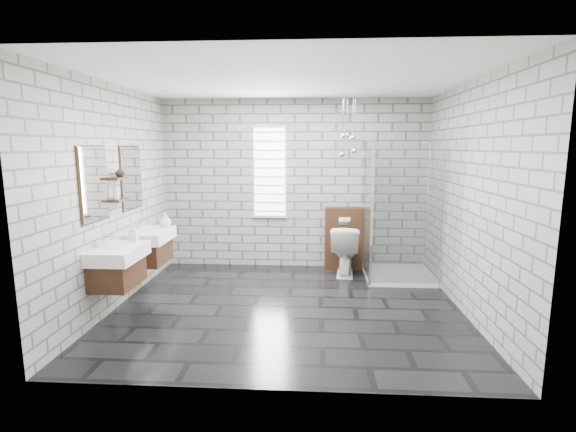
# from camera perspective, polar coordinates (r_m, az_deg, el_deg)

# --- Properties ---
(floor) EXTENTS (4.20, 3.60, 0.02)m
(floor) POSITION_cam_1_polar(r_m,az_deg,el_deg) (5.28, -0.07, -12.36)
(floor) COLOR black
(floor) RESTS_ON ground
(ceiling) EXTENTS (4.20, 3.60, 0.02)m
(ceiling) POSITION_cam_1_polar(r_m,az_deg,el_deg) (4.96, -0.08, 18.23)
(ceiling) COLOR white
(ceiling) RESTS_ON wall_back
(wall_back) EXTENTS (4.20, 0.02, 2.70)m
(wall_back) POSITION_cam_1_polar(r_m,az_deg,el_deg) (6.74, 0.89, 4.32)
(wall_back) COLOR #999A95
(wall_back) RESTS_ON floor
(wall_front) EXTENTS (4.20, 0.02, 2.70)m
(wall_front) POSITION_cam_1_polar(r_m,az_deg,el_deg) (3.16, -2.13, -1.58)
(wall_front) COLOR #999A95
(wall_front) RESTS_ON floor
(wall_left) EXTENTS (0.02, 3.60, 2.70)m
(wall_left) POSITION_cam_1_polar(r_m,az_deg,el_deg) (5.49, -22.64, 2.42)
(wall_left) COLOR #999A95
(wall_left) RESTS_ON floor
(wall_right) EXTENTS (0.02, 3.60, 2.70)m
(wall_right) POSITION_cam_1_polar(r_m,az_deg,el_deg) (5.25, 23.59, 2.06)
(wall_right) COLOR #999A95
(wall_right) RESTS_ON floor
(vanity_left) EXTENTS (0.47, 0.70, 1.57)m
(vanity_left) POSITION_cam_1_polar(r_m,az_deg,el_deg) (5.07, -22.60, -4.95)
(vanity_left) COLOR #3A2112
(vanity_left) RESTS_ON wall_left
(vanity_right) EXTENTS (0.47, 0.70, 1.57)m
(vanity_right) POSITION_cam_1_polar(r_m,az_deg,el_deg) (5.91, -18.61, -2.74)
(vanity_right) COLOR #3A2112
(vanity_right) RESTS_ON wall_left
(shelf_lower) EXTENTS (0.14, 0.30, 0.03)m
(shelf_lower) POSITION_cam_1_polar(r_m,az_deg,el_deg) (5.42, -22.09, 2.04)
(shelf_lower) COLOR #3A2112
(shelf_lower) RESTS_ON wall_left
(shelf_upper) EXTENTS (0.14, 0.30, 0.03)m
(shelf_upper) POSITION_cam_1_polar(r_m,az_deg,el_deg) (5.39, -22.27, 4.78)
(shelf_upper) COLOR #3A2112
(shelf_upper) RESTS_ON wall_left
(window) EXTENTS (0.56, 0.05, 1.48)m
(window) POSITION_cam_1_polar(r_m,az_deg,el_deg) (6.73, -2.54, 6.01)
(window) COLOR white
(window) RESTS_ON wall_back
(cistern_panel) EXTENTS (0.60, 0.20, 1.00)m
(cistern_panel) POSITION_cam_1_polar(r_m,az_deg,el_deg) (6.77, 7.62, -3.02)
(cistern_panel) COLOR #3A2112
(cistern_panel) RESTS_ON floor
(flush_plate) EXTENTS (0.18, 0.01, 0.12)m
(flush_plate) POSITION_cam_1_polar(r_m,az_deg,el_deg) (6.61, 7.74, -0.68)
(flush_plate) COLOR silver
(flush_plate) RESTS_ON cistern_panel
(shower_enclosure) EXTENTS (1.00, 1.00, 2.03)m
(shower_enclosure) POSITION_cam_1_polar(r_m,az_deg,el_deg) (6.36, 14.28, -4.02)
(shower_enclosure) COLOR white
(shower_enclosure) RESTS_ON floor
(pendant_cluster) EXTENTS (0.26, 0.21, 0.91)m
(pendant_cluster) POSITION_cam_1_polar(r_m,az_deg,el_deg) (6.27, 8.16, 9.99)
(pendant_cluster) COLOR silver
(pendant_cluster) RESTS_ON ceiling
(toilet) EXTENTS (0.49, 0.79, 0.76)m
(toilet) POSITION_cam_1_polar(r_m,az_deg,el_deg) (6.52, 7.77, -4.58)
(toilet) COLOR white
(toilet) RESTS_ON floor
(soap_bottle_a) EXTENTS (0.10, 0.10, 0.21)m
(soap_bottle_a) POSITION_cam_1_polar(r_m,az_deg,el_deg) (5.24, -20.39, -2.15)
(soap_bottle_a) COLOR #B2B2B2
(soap_bottle_a) RESTS_ON vanity_left
(soap_bottle_b) EXTENTS (0.20, 0.20, 0.19)m
(soap_bottle_b) POSITION_cam_1_polar(r_m,az_deg,el_deg) (6.05, -16.40, -0.52)
(soap_bottle_b) COLOR #B2B2B2
(soap_bottle_b) RESTS_ON vanity_right
(soap_bottle_c) EXTENTS (0.08, 0.08, 0.19)m
(soap_bottle_c) POSITION_cam_1_polar(r_m,az_deg,el_deg) (5.32, -22.47, 3.11)
(soap_bottle_c) COLOR #B2B2B2
(soap_bottle_c) RESTS_ON shelf_lower
(vase) EXTENTS (0.12, 0.12, 0.12)m
(vase) POSITION_cam_1_polar(r_m,az_deg,el_deg) (5.42, -22.00, 5.60)
(vase) COLOR #B2B2B2
(vase) RESTS_ON shelf_upper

